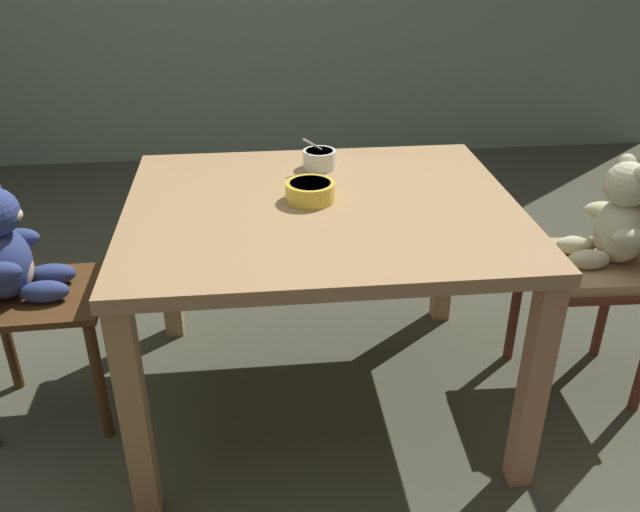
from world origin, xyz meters
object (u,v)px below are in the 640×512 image
Objects in this scene: teddy_chair_near_left at (9,267)px; porridge_bowl_white_far_center at (319,159)px; dining_table at (322,232)px; porridge_bowl_yellow_center at (310,191)px; teddy_chair_near_right at (610,244)px.

porridge_bowl_white_far_center is (0.98, 0.29, 0.21)m from teddy_chair_near_left.
dining_table is 9.94× the size of porridge_bowl_white_far_center.
porridge_bowl_yellow_center is at bearing 138.21° from dining_table.
porridge_bowl_yellow_center is (-0.98, 0.05, 0.21)m from teddy_chair_near_right.
porridge_bowl_white_far_center reaches higher than dining_table.
dining_table is at bearing -2.74° from teddy_chair_near_left.
teddy_chair_near_right reaches higher than porridge_bowl_yellow_center.
porridge_bowl_white_far_center reaches higher than porridge_bowl_yellow_center.
porridge_bowl_white_far_center is (0.06, 0.28, 0.00)m from porridge_bowl_yellow_center.
dining_table is 0.13m from porridge_bowl_yellow_center.
porridge_bowl_yellow_center is at bearing -101.75° from porridge_bowl_white_far_center.
teddy_chair_near_left reaches higher than dining_table.
dining_table is 0.95m from teddy_chair_near_right.
teddy_chair_near_right is 7.60× the size of porridge_bowl_white_far_center.
teddy_chair_near_left is at bearing 1.03° from teddy_chair_near_right.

